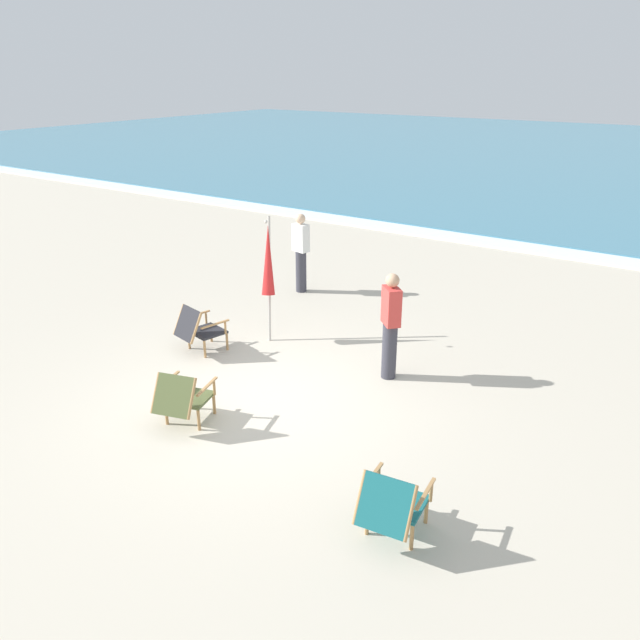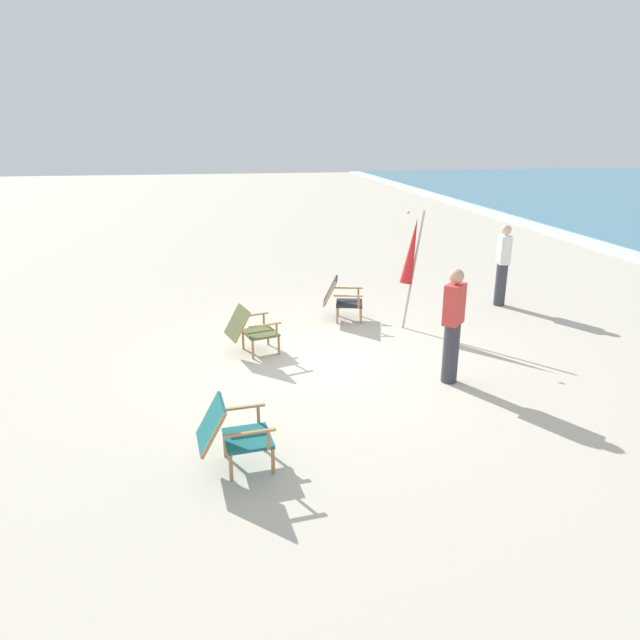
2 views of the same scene
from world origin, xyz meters
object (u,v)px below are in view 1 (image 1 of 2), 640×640
object	(u,v)px
beach_chair_far_center	(182,397)
person_by_waterline	(390,325)
beach_chair_front_left	(392,504)
person_near_chairs	(301,252)
beach_chair_back_right	(198,328)
umbrella_furled_red	(268,261)

from	to	relation	value
beach_chair_far_center	person_by_waterline	distance (m)	3.13
beach_chair_front_left	person_near_chairs	world-z (taller)	person_near_chairs
beach_chair_front_left	beach_chair_far_center	bearing A→B (deg)	173.31
beach_chair_front_left	person_near_chairs	xyz separation A→B (m)	(-5.01, 5.50, 0.42)
beach_chair_far_center	person_by_waterline	bearing A→B (deg)	60.09
beach_chair_back_right	person_near_chairs	xyz separation A→B (m)	(-0.37, 3.37, 0.41)
person_near_chairs	person_by_waterline	world-z (taller)	same
beach_chair_far_center	person_near_chairs	world-z (taller)	person_near_chairs
umbrella_furled_red	person_near_chairs	bearing A→B (deg)	112.89
beach_chair_front_left	beach_chair_back_right	bearing A→B (deg)	155.31
beach_chair_far_center	person_near_chairs	bearing A→B (deg)	109.29
beach_chair_back_right	umbrella_furled_red	distance (m)	1.58
beach_chair_far_center	beach_chair_back_right	distance (m)	2.26
person_near_chairs	umbrella_furled_red	bearing A→B (deg)	-67.11
person_near_chairs	person_by_waterline	size ratio (longest dim) A/B	1.00
beach_chair_front_left	person_by_waterline	bearing A→B (deg)	118.47
beach_chair_far_center	person_near_chairs	xyz separation A→B (m)	(-1.79, 5.12, 0.42)
umbrella_furled_red	person_near_chairs	xyz separation A→B (m)	(-0.94, 2.24, -0.53)
beach_chair_far_center	person_near_chairs	distance (m)	5.44
umbrella_furled_red	person_near_chairs	distance (m)	2.48
umbrella_furled_red	person_by_waterline	distance (m)	2.46
beach_chair_back_right	person_by_waterline	size ratio (longest dim) A/B	0.52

